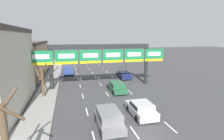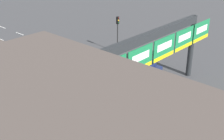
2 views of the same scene
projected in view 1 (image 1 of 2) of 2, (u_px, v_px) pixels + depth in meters
The scene contains 12 objects.
ground_plane at pixel (139, 139), 13.22m from camera, with size 220.00×220.00×0.00m, color #3D3D3F.
lane_dashes at pixel (104, 89), 26.08m from camera, with size 6.72×67.00×0.01m.
sign_gantry at pixel (102, 55), 26.36m from camera, with size 20.36×0.70×6.56m.
building_far at pixel (12, 59), 34.50m from camera, with size 12.03×16.72×6.75m.
car_silver at pixel (141, 108), 17.00m from camera, with size 1.96×4.06×1.42m.
car_navy at pixel (124, 75), 32.68m from camera, with size 1.94×4.38×1.27m.
suv_grey at pixel (109, 118), 14.80m from camera, with size 1.97×4.23×1.56m.
suv_blue at pixel (68, 70), 35.90m from camera, with size 1.96×4.13×1.71m.
car_green at pixel (117, 86), 24.70m from camera, with size 1.87×4.65×1.35m.
traffic_light_near_gantry at pixel (126, 57), 38.14m from camera, with size 0.30×0.35×4.65m.
tree_bare_second at pixel (53, 59), 37.49m from camera, with size 1.23×1.84×5.54m.
tree_bare_third at pixel (42, 80), 21.95m from camera, with size 1.52×1.50×4.31m.
Camera 1 is at (-4.94, -11.15, 7.60)m, focal length 28.00 mm.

